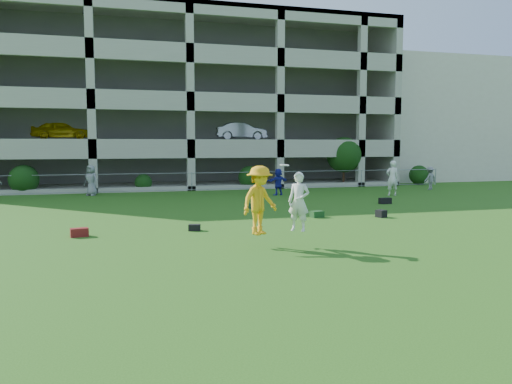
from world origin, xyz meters
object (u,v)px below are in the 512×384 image
object	(u,v)px
bystander_f	(430,178)
frisbee_contest	(267,201)
bystander_d	(278,182)
bystander_e	(392,178)
stucco_building	(425,123)
bystander_c	(91,180)
crate_d	(381,214)
parking_garage	(175,106)

from	to	relation	value
bystander_f	frisbee_contest	world-z (taller)	frisbee_contest
bystander_d	bystander_e	world-z (taller)	bystander_e
bystander_f	stucco_building	bearing A→B (deg)	-138.44
bystander_f	frisbee_contest	xyz separation A→B (m)	(-15.62, -14.86, 0.60)
bystander_c	bystander_e	world-z (taller)	bystander_e
crate_d	stucco_building	bearing A→B (deg)	52.91
bystander_c	bystander_e	bearing A→B (deg)	21.63
stucco_building	crate_d	size ratio (longest dim) A/B	45.71
bystander_c	parking_garage	size ratio (longest dim) A/B	0.06
bystander_c	parking_garage	world-z (taller)	parking_garage
crate_d	parking_garage	xyz separation A→B (m)	(-5.84, 22.41, 5.86)
bystander_e	crate_d	size ratio (longest dim) A/B	5.81
frisbee_contest	bystander_d	bearing A→B (deg)	70.89
parking_garage	bystander_e	bearing A→B (deg)	-53.57
bystander_e	bystander_f	world-z (taller)	bystander_e
bystander_e	frisbee_contest	world-z (taller)	frisbee_contest
bystander_d	bystander_e	xyz separation A→B (m)	(6.33, -1.99, 0.23)
bystander_d	crate_d	xyz separation A→B (m)	(1.30, -9.68, -0.64)
stucco_building	crate_d	distance (m)	28.88
frisbee_contest	parking_garage	distance (m)	27.27
bystander_d	bystander_f	bearing A→B (deg)	165.16
bystander_f	frisbee_contest	size ratio (longest dim) A/B	0.69
stucco_building	frisbee_contest	world-z (taller)	stucco_building
frisbee_contest	stucco_building	bearing A→B (deg)	49.30
stucco_building	frisbee_contest	xyz separation A→B (m)	(-23.37, -27.17, -3.64)
bystander_c	crate_d	xyz separation A→B (m)	(11.89, -12.30, -0.74)
stucco_building	bystander_d	size ratio (longest dim) A/B	10.18
bystander_f	parking_garage	bearing A→B (deg)	-54.45
bystander_d	crate_d	bearing A→B (deg)	79.00
bystander_e	bystander_c	bearing A→B (deg)	-8.99
bystander_c	crate_d	world-z (taller)	bystander_c
stucco_building	bystander_e	bearing A→B (deg)	-128.97
bystander_d	bystander_f	size ratio (longest dim) A/B	1.03
bystander_c	frisbee_contest	bearing A→B (deg)	-34.39
bystander_c	bystander_e	size ratio (longest dim) A/B	0.87
bystander_d	parking_garage	bearing A→B (deg)	-89.04
bystander_f	parking_garage	size ratio (longest dim) A/B	0.05
frisbee_contest	bystander_f	bearing A→B (deg)	43.57
stucco_building	bystander_e	xyz separation A→B (m)	(-12.15, -15.02, -3.98)
stucco_building	bystander_d	bearing A→B (deg)	-144.81
stucco_building	bystander_c	world-z (taller)	stucco_building
bystander_e	crate_d	bearing A→B (deg)	63.11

